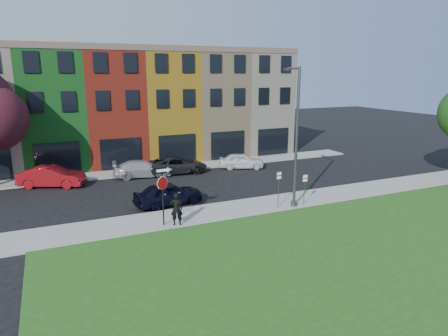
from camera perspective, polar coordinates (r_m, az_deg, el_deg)
name	(u,v)px	position (r m, az deg, el deg)	size (l,w,h in m)	color
ground	(266,226)	(22.34, 6.08, -8.23)	(120.00, 120.00, 0.00)	black
sidewalk_near	(270,204)	(25.70, 6.62, -5.15)	(40.00, 3.00, 0.12)	gray
sidewalk_far	(148,170)	(34.73, -10.77, -0.35)	(40.00, 2.40, 0.12)	gray
rowhouse_block	(136,107)	(40.03, -12.46, 8.55)	(30.00, 10.12, 10.00)	beige
stop_sign	(162,184)	(21.55, -8.78, -2.33)	(1.05, 0.12, 3.25)	black
man	(177,209)	(21.91, -6.80, -5.82)	(0.77, 0.63, 1.82)	black
sedan_near	(168,194)	(25.59, -7.95, -3.66)	(4.58, 2.38, 1.49)	black
parked_car_red	(52,177)	(31.97, -23.39, -1.13)	(4.96, 3.32, 1.55)	maroon
parked_car_silver	(143,169)	(32.81, -11.54, -0.09)	(4.86, 2.43, 1.36)	#A2A2A6
parked_car_dark	(177,165)	(33.54, -6.79, 0.44)	(5.20, 2.63, 1.41)	black
parked_car_white	(241,161)	(35.05, 2.51, 1.03)	(4.23, 2.90, 1.34)	white
street_lamp	(295,138)	(24.56, 10.15, 4.25)	(0.82, 2.55, 8.45)	#4E5053
parking_sign_a	(279,185)	(24.57, 7.82, -2.36)	(0.32, 0.09, 2.36)	#4E5053
parking_sign_b	(305,185)	(25.36, 11.45, -2.45)	(0.32, 0.08, 2.01)	#4E5053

